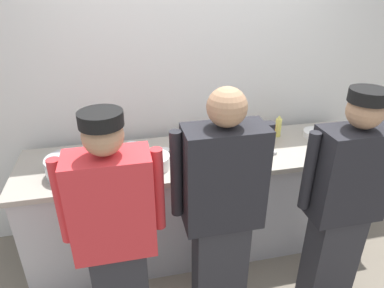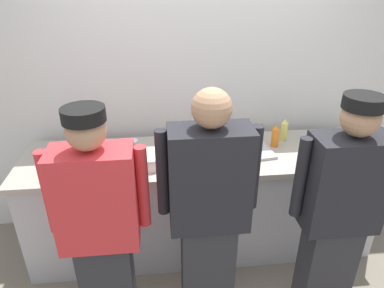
{
  "view_description": "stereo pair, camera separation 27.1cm",
  "coord_description": "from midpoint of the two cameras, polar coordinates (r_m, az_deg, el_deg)",
  "views": [
    {
      "loc": [
        -0.61,
        -1.95,
        2.21
      ],
      "look_at": [
        -0.09,
        0.41,
        0.99
      ],
      "focal_mm": 32.19,
      "sensor_mm": 36.0,
      "label": 1
    },
    {
      "loc": [
        -0.34,
        -1.99,
        2.21
      ],
      "look_at": [
        -0.09,
        0.41,
        0.99
      ],
      "focal_mm": 32.19,
      "sensor_mm": 36.0,
      "label": 2
    }
  ],
  "objects": [
    {
      "name": "plate_stack_rear",
      "position": [
        2.55,
        -3.89,
        -2.66
      ],
      "size": [
        0.25,
        0.25,
        0.1
      ],
      "color": "white",
      "rests_on": "prep_counter"
    },
    {
      "name": "chef_near_left",
      "position": [
        2.1,
        -11.27,
        -13.72
      ],
      "size": [
        0.59,
        0.24,
        1.61
      ],
      "color": "#2D2D33",
      "rests_on": "ground"
    },
    {
      "name": "wall_back",
      "position": [
        3.03,
        3.39,
        9.93
      ],
      "size": [
        4.48,
        0.1,
        2.67
      ],
      "color": "silver",
      "rests_on": "ground"
    },
    {
      "name": "ramekin_orange_sauce",
      "position": [
        2.75,
        -10.84,
        -1.44
      ],
      "size": [
        0.09,
        0.09,
        0.04
      ],
      "color": "white",
      "rests_on": "prep_counter"
    },
    {
      "name": "sheet_tray",
      "position": [
        2.78,
        10.55,
        -1.33
      ],
      "size": [
        0.55,
        0.4,
        0.02
      ],
      "primitive_type": "cube",
      "rotation": [
        0.0,
        0.0,
        0.13
      ],
      "color": "#B7BABF",
      "rests_on": "prep_counter"
    },
    {
      "name": "chef_center",
      "position": [
        2.15,
        6.47,
        -11.38
      ],
      "size": [
        0.61,
        0.24,
        1.68
      ],
      "color": "#2D2D33",
      "rests_on": "ground"
    },
    {
      "name": "chef_far_right",
      "position": [
        2.4,
        26.08,
        -10.32
      ],
      "size": [
        0.59,
        0.24,
        1.63
      ],
      "color": "#2D2D33",
      "rests_on": "ground"
    },
    {
      "name": "prep_counter",
      "position": [
        2.98,
        4.46,
        -9.38
      ],
      "size": [
        2.86,
        0.74,
        0.91
      ],
      "color": "#B2B2B7",
      "rests_on": "ground"
    },
    {
      "name": "ramekin_green_sauce",
      "position": [
        2.72,
        -1.9,
        -1.16
      ],
      "size": [
        0.1,
        0.1,
        0.04
      ],
      "color": "white",
      "rests_on": "prep_counter"
    },
    {
      "name": "plate_stack_front",
      "position": [
        3.16,
        23.37,
        0.59
      ],
      "size": [
        0.22,
        0.22,
        0.05
      ],
      "color": "white",
      "rests_on": "prep_counter"
    },
    {
      "name": "squeeze_bottle_secondary",
      "position": [
        3.04,
        17.52,
        2.12
      ],
      "size": [
        0.05,
        0.05,
        0.19
      ],
      "color": "#E5E066",
      "rests_on": "prep_counter"
    },
    {
      "name": "squeeze_bottle_primary",
      "position": [
        2.92,
        16.26,
        1.21
      ],
      "size": [
        0.06,
        0.06,
        0.19
      ],
      "color": "orange",
      "rests_on": "prep_counter"
    },
    {
      "name": "deli_cup",
      "position": [
        2.74,
        -7.03,
        -0.49
      ],
      "size": [
        0.09,
        0.09,
        0.11
      ],
      "primitive_type": "cylinder",
      "color": "white",
      "rests_on": "prep_counter"
    },
    {
      "name": "ground_plane",
      "position": [
        3.0,
        5.52,
        -20.85
      ],
      "size": [
        9.0,
        9.0,
        0.0
      ],
      "primitive_type": "plane",
      "color": "slate"
    },
    {
      "name": "chefs_knife",
      "position": [
        2.75,
        1.81,
        -1.3
      ],
      "size": [
        0.28,
        0.03,
        0.02
      ],
      "color": "#B7BABF",
      "rests_on": "prep_counter"
    },
    {
      "name": "mixing_bowl_steel",
      "position": [
        2.62,
        -16.96,
        -2.55
      ],
      "size": [
        0.32,
        0.32,
        0.14
      ],
      "primitive_type": "cylinder",
      "color": "#B7BABF",
      "rests_on": "prep_counter"
    }
  ]
}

